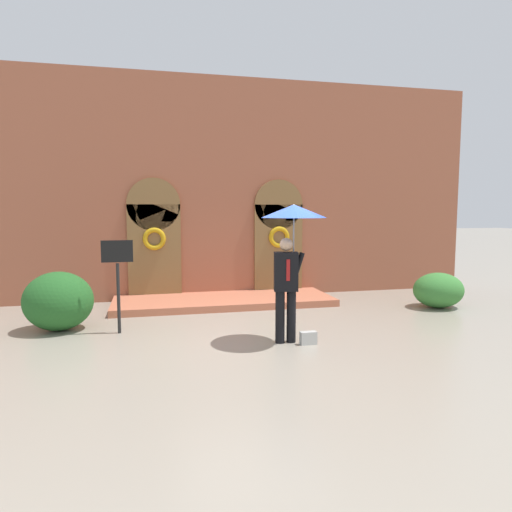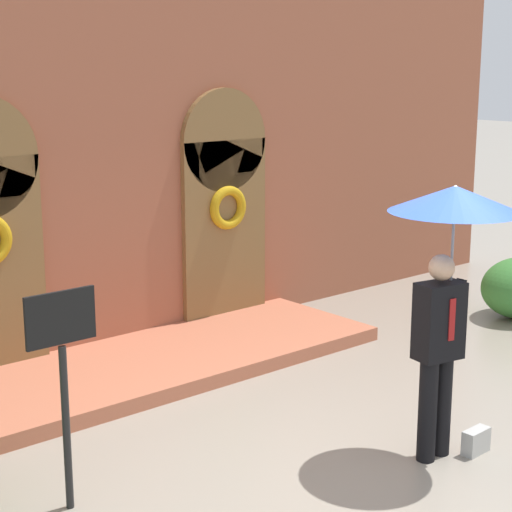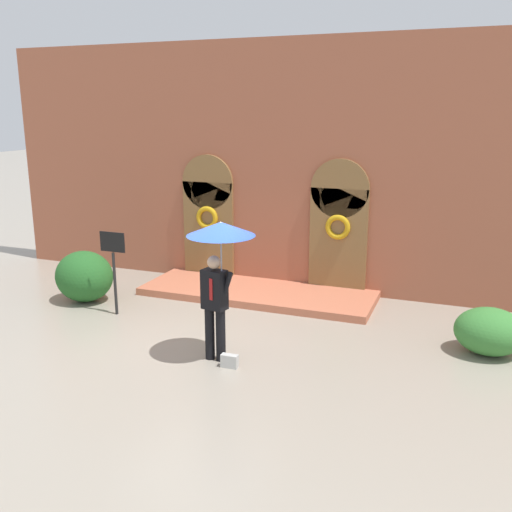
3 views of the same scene
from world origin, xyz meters
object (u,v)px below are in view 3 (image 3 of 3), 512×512
(shrub_right, at_px, (490,331))
(person_with_umbrella, at_px, (219,249))
(handbag, at_px, (230,361))
(shrub_left, at_px, (84,276))
(sign_post, at_px, (113,259))

(shrub_right, bearing_deg, person_with_umbrella, -155.72)
(handbag, xyz_separation_m, shrub_left, (-4.28, 1.94, 0.45))
(person_with_umbrella, height_order, shrub_right, person_with_umbrella)
(sign_post, height_order, shrub_right, sign_post)
(person_with_umbrella, xyz_separation_m, sign_post, (-2.92, 1.27, -0.75))
(sign_post, xyz_separation_m, shrub_left, (-1.12, 0.47, -0.61))
(shrub_right, bearing_deg, handbag, -152.08)
(sign_post, relative_size, shrub_right, 1.46)
(person_with_umbrella, distance_m, handbag, 1.83)
(shrub_left, bearing_deg, sign_post, -22.87)
(handbag, xyz_separation_m, shrub_right, (3.93, 2.08, 0.30))
(person_with_umbrella, bearing_deg, sign_post, 156.55)
(sign_post, bearing_deg, shrub_right, 4.97)
(shrub_left, bearing_deg, shrub_right, 1.01)
(shrub_left, bearing_deg, handbag, -24.36)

